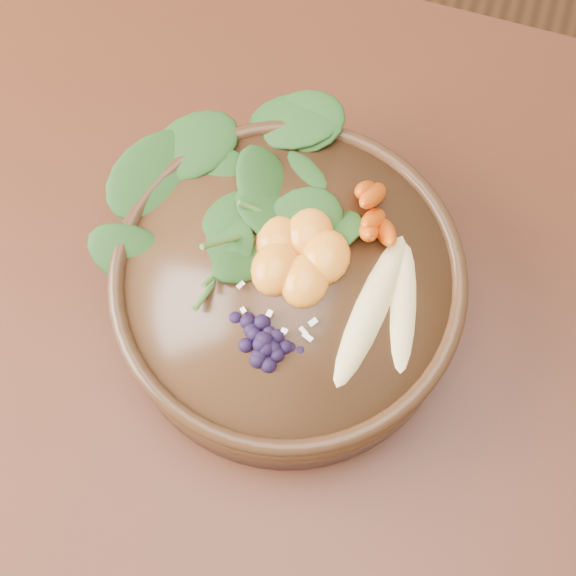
# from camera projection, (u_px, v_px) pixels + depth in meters

# --- Properties ---
(ground) EXTENTS (4.00, 4.00, 0.00)m
(ground) POSITION_uv_depth(u_px,v_px,m) (329.00, 483.00, 1.46)
(ground) COLOR #381E0F
(ground) RESTS_ON ground
(dining_table) EXTENTS (1.60, 0.90, 0.75)m
(dining_table) POSITION_uv_depth(u_px,v_px,m) (359.00, 402.00, 0.84)
(dining_table) COLOR #331C0C
(dining_table) RESTS_ON ground
(stoneware_bowl) EXTENTS (0.34, 0.34, 0.08)m
(stoneware_bowl) POSITION_uv_depth(u_px,v_px,m) (288.00, 292.00, 0.74)
(stoneware_bowl) COLOR #3D2615
(stoneware_bowl) RESTS_ON dining_table
(kale_heap) EXTENTS (0.22, 0.20, 0.05)m
(kale_heap) POSITION_uv_depth(u_px,v_px,m) (265.00, 182.00, 0.71)
(kale_heap) COLOR #224919
(kale_heap) RESTS_ON stoneware_bowl
(carrot_cluster) EXTENTS (0.07, 0.07, 0.09)m
(carrot_cluster) POSITION_uv_depth(u_px,v_px,m) (387.00, 194.00, 0.68)
(carrot_cluster) COLOR #D44E0C
(carrot_cluster) RESTS_ON stoneware_bowl
(banana_halves) EXTENTS (0.08, 0.18, 0.03)m
(banana_halves) POSITION_uv_depth(u_px,v_px,m) (389.00, 302.00, 0.68)
(banana_halves) COLOR #E0CC84
(banana_halves) RESTS_ON stoneware_bowl
(mandarin_cluster) EXTENTS (0.10, 0.11, 0.03)m
(mandarin_cluster) POSITION_uv_depth(u_px,v_px,m) (299.00, 249.00, 0.69)
(mandarin_cluster) COLOR orange
(mandarin_cluster) RESTS_ON stoneware_bowl
(blueberry_pile) EXTENTS (0.16, 0.12, 0.04)m
(blueberry_pile) POSITION_uv_depth(u_px,v_px,m) (261.00, 334.00, 0.66)
(blueberry_pile) COLOR black
(blueberry_pile) RESTS_ON stoneware_bowl
(coconut_flakes) EXTENTS (0.11, 0.08, 0.01)m
(coconut_flakes) POSITION_uv_depth(u_px,v_px,m) (281.00, 295.00, 0.69)
(coconut_flakes) COLOR white
(coconut_flakes) RESTS_ON stoneware_bowl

